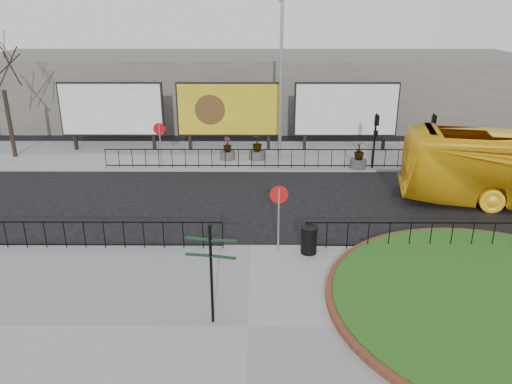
{
  "coord_description": "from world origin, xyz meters",
  "views": [
    {
      "loc": [
        0.28,
        -16.57,
        8.43
      ],
      "look_at": [
        0.19,
        1.66,
        1.59
      ],
      "focal_mm": 35.0,
      "sensor_mm": 36.0,
      "label": 1
    }
  ],
  "objects_px": {
    "billboard_mid": "(229,110)",
    "planter_b": "(257,150)",
    "litter_bin": "(309,240)",
    "lamp_post": "(281,76)",
    "fingerpost_sign": "(211,265)",
    "planter_a": "(227,151)",
    "planter_c": "(359,158)"
  },
  "relations": [
    {
      "from": "planter_b",
      "to": "planter_c",
      "type": "xyz_separation_m",
      "value": [
        5.51,
        -1.6,
        0.03
      ]
    },
    {
      "from": "fingerpost_sign",
      "to": "planter_b",
      "type": "distance_m",
      "value": 15.85
    },
    {
      "from": "litter_bin",
      "to": "planter_b",
      "type": "distance_m",
      "value": 11.75
    },
    {
      "from": "planter_b",
      "to": "litter_bin",
      "type": "bearing_deg",
      "value": -80.82
    },
    {
      "from": "billboard_mid",
      "to": "planter_b",
      "type": "height_order",
      "value": "billboard_mid"
    },
    {
      "from": "billboard_mid",
      "to": "planter_c",
      "type": "relative_size",
      "value": 4.26
    },
    {
      "from": "lamp_post",
      "to": "litter_bin",
      "type": "xyz_separation_m",
      "value": [
        0.58,
        -11.6,
        -4.2
      ]
    },
    {
      "from": "planter_c",
      "to": "litter_bin",
      "type": "bearing_deg",
      "value": -109.98
    },
    {
      "from": "planter_a",
      "to": "planter_b",
      "type": "height_order",
      "value": "planter_b"
    },
    {
      "from": "litter_bin",
      "to": "planter_a",
      "type": "bearing_deg",
      "value": 107.17
    },
    {
      "from": "fingerpost_sign",
      "to": "planter_a",
      "type": "xyz_separation_m",
      "value": [
        -0.52,
        15.75,
        -1.33
      ]
    },
    {
      "from": "planter_c",
      "to": "lamp_post",
      "type": "bearing_deg",
      "value": 159.2
    },
    {
      "from": "lamp_post",
      "to": "litter_bin",
      "type": "distance_m",
      "value": 12.35
    },
    {
      "from": "billboard_mid",
      "to": "planter_c",
      "type": "bearing_deg",
      "value": -26.32
    },
    {
      "from": "lamp_post",
      "to": "fingerpost_sign",
      "type": "bearing_deg",
      "value": -98.99
    },
    {
      "from": "billboard_mid",
      "to": "planter_c",
      "type": "xyz_separation_m",
      "value": [
        7.22,
        -3.57,
        -1.92
      ]
    },
    {
      "from": "litter_bin",
      "to": "planter_a",
      "type": "height_order",
      "value": "planter_a"
    },
    {
      "from": "billboard_mid",
      "to": "planter_b",
      "type": "bearing_deg",
      "value": -49.08
    },
    {
      "from": "lamp_post",
      "to": "fingerpost_sign",
      "type": "xyz_separation_m",
      "value": [
        -2.49,
        -15.75,
        -2.91
      ]
    },
    {
      "from": "billboard_mid",
      "to": "litter_bin",
      "type": "distance_m",
      "value": 14.17
    },
    {
      "from": "fingerpost_sign",
      "to": "litter_bin",
      "type": "height_order",
      "value": "fingerpost_sign"
    },
    {
      "from": "lamp_post",
      "to": "planter_c",
      "type": "distance_m",
      "value": 6.13
    },
    {
      "from": "billboard_mid",
      "to": "planter_c",
      "type": "height_order",
      "value": "billboard_mid"
    },
    {
      "from": "litter_bin",
      "to": "planter_a",
      "type": "xyz_separation_m",
      "value": [
        -3.58,
        11.6,
        -0.04
      ]
    },
    {
      "from": "fingerpost_sign",
      "to": "planter_b",
      "type": "bearing_deg",
      "value": 98.62
    },
    {
      "from": "planter_b",
      "to": "planter_c",
      "type": "bearing_deg",
      "value": -16.19
    },
    {
      "from": "planter_b",
      "to": "planter_c",
      "type": "relative_size",
      "value": 0.99
    },
    {
      "from": "fingerpost_sign",
      "to": "planter_a",
      "type": "relative_size",
      "value": 2.27
    },
    {
      "from": "billboard_mid",
      "to": "planter_b",
      "type": "distance_m",
      "value": 3.26
    },
    {
      "from": "billboard_mid",
      "to": "litter_bin",
      "type": "xyz_separation_m",
      "value": [
        3.58,
        -13.57,
        -1.97
      ]
    },
    {
      "from": "lamp_post",
      "to": "planter_a",
      "type": "distance_m",
      "value": 5.2
    },
    {
      "from": "billboard_mid",
      "to": "litter_bin",
      "type": "height_order",
      "value": "billboard_mid"
    }
  ]
}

